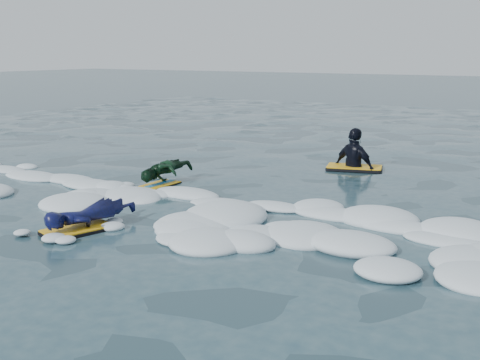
# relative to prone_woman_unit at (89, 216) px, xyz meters

# --- Properties ---
(ground) EXTENTS (120.00, 120.00, 0.00)m
(ground) POSITION_rel_prone_woman_unit_xyz_m (0.51, 0.70, -0.19)
(ground) COLOR #192F3C
(ground) RESTS_ON ground
(foam_band) EXTENTS (12.00, 3.10, 0.30)m
(foam_band) POSITION_rel_prone_woman_unit_xyz_m (0.51, 1.73, -0.19)
(foam_band) COLOR white
(foam_band) RESTS_ON ground
(prone_woman_unit) EXTENTS (0.80, 1.55, 0.38)m
(prone_woman_unit) POSITION_rel_prone_woman_unit_xyz_m (0.00, 0.00, 0.00)
(prone_woman_unit) COLOR black
(prone_woman_unit) RESTS_ON ground
(prone_child_unit) EXTENTS (0.65, 1.23, 0.47)m
(prone_child_unit) POSITION_rel_prone_woman_unit_xyz_m (-0.85, 2.88, 0.05)
(prone_child_unit) COLOR black
(prone_child_unit) RESTS_ON ground
(waiting_rider_unit) EXTENTS (1.31, 0.94, 1.76)m
(waiting_rider_unit) POSITION_rel_prone_woman_unit_xyz_m (1.71, 6.17, -0.16)
(waiting_rider_unit) COLOR black
(waiting_rider_unit) RESTS_ON ground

